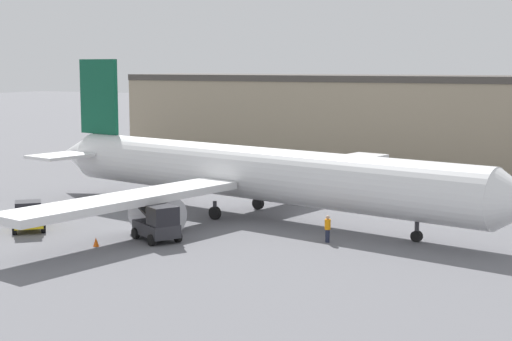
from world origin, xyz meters
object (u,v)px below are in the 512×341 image
object	(u,v)px
airplane	(245,173)
safety_cone_near	(96,242)
ground_crew_worker	(328,228)
belt_loader_truck	(158,224)
baggage_tug	(28,216)

from	to	relation	value
airplane	safety_cone_near	bearing A→B (deg)	-93.44
ground_crew_worker	safety_cone_near	xyz separation A→B (m)	(-11.99, -7.27, -0.62)
ground_crew_worker	belt_loader_truck	bearing A→B (deg)	163.38
airplane	baggage_tug	xyz separation A→B (m)	(-10.19, -11.12, -2.12)
belt_loader_truck	safety_cone_near	bearing A→B (deg)	-102.77
baggage_tug	safety_cone_near	xyz separation A→B (m)	(6.72, -1.56, -0.70)
airplane	ground_crew_worker	bearing A→B (deg)	-20.51
baggage_tug	belt_loader_truck	world-z (taller)	belt_loader_truck
airplane	ground_crew_worker	size ratio (longest dim) A/B	25.14
ground_crew_worker	belt_loader_truck	size ratio (longest dim) A/B	0.45
baggage_tug	belt_loader_truck	distance (m)	9.39
ground_crew_worker	safety_cone_near	distance (m)	14.04
baggage_tug	belt_loader_truck	size ratio (longest dim) A/B	1.03
safety_cone_near	ground_crew_worker	bearing A→B (deg)	31.25
baggage_tug	airplane	bearing A→B (deg)	94.24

